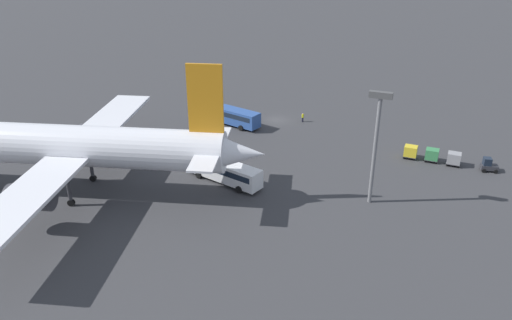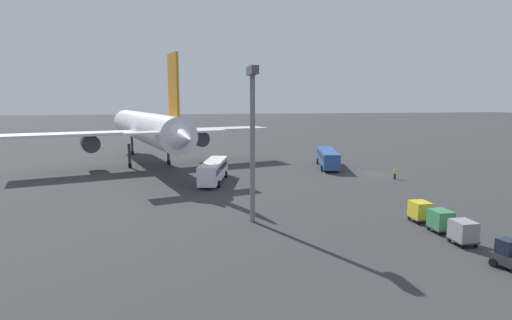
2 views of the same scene
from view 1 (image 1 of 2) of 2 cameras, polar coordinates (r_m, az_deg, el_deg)
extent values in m
plane|color=#38383A|center=(93.98, 2.39, 4.58)|extent=(600.00, 600.00, 0.00)
cylinder|color=silver|center=(70.14, -21.57, 1.62)|extent=(43.77, 16.71, 5.38)
cone|color=silver|center=(62.89, -2.15, 0.81)|extent=(8.02, 6.51, 4.84)
cube|color=silver|center=(59.43, -24.95, -3.96)|extent=(10.81, 20.98, 0.44)
cube|color=silver|center=(80.20, -16.11, 4.75)|extent=(10.81, 20.98, 0.44)
cube|color=orange|center=(61.03, -5.82, 6.97)|extent=(4.33, 1.50, 8.61)
cube|color=silver|center=(63.23, -5.18, 1.39)|extent=(6.64, 14.31, 0.28)
cylinder|color=#38383D|center=(63.09, -24.38, -3.91)|extent=(5.86, 4.24, 2.96)
cylinder|color=#38383D|center=(78.70, -17.64, 2.84)|extent=(5.86, 4.24, 2.96)
cylinder|color=#38383D|center=(68.35, -20.57, -3.34)|extent=(0.50, 0.50, 4.31)
cylinder|color=black|center=(69.13, -20.36, -4.58)|extent=(1.00, 0.72, 0.90)
cylinder|color=#38383D|center=(73.93, -18.30, -0.80)|extent=(0.50, 0.50, 4.31)
cylinder|color=black|center=(74.65, -18.12, -1.98)|extent=(1.00, 0.72, 0.90)
cube|color=#2D5199|center=(91.66, -3.18, 5.20)|extent=(13.18, 5.99, 2.62)
cube|color=#192333|center=(91.51, -3.19, 5.47)|extent=(12.19, 5.75, 0.84)
cylinder|color=black|center=(93.58, -5.61, 4.72)|extent=(1.04, 0.55, 1.00)
cylinder|color=black|center=(95.56, -4.48, 5.20)|extent=(1.04, 0.55, 1.00)
cylinder|color=black|center=(88.70, -1.75, 3.67)|extent=(1.04, 0.55, 1.00)
cylinder|color=black|center=(90.78, -0.64, 4.19)|extent=(1.04, 0.55, 1.00)
cube|color=white|center=(70.28, -3.68, -1.22)|extent=(12.15, 5.58, 2.63)
cube|color=#192333|center=(70.07, -3.69, -0.88)|extent=(11.24, 5.37, 0.84)
cylinder|color=black|center=(72.19, -6.57, -1.72)|extent=(1.04, 0.55, 1.00)
cylinder|color=black|center=(73.93, -5.17, -0.98)|extent=(1.04, 0.55, 1.00)
cylinder|color=black|center=(67.84, -1.99, -3.40)|extent=(1.04, 0.55, 1.00)
cylinder|color=black|center=(69.69, -0.62, -2.57)|extent=(1.04, 0.55, 1.00)
cube|color=#333338|center=(81.42, 25.09, -0.73)|extent=(2.61, 1.76, 0.70)
cube|color=#192333|center=(80.95, 24.92, -0.14)|extent=(1.30, 1.37, 1.10)
cylinder|color=black|center=(80.71, 24.59, -1.13)|extent=(0.63, 0.34, 0.60)
cylinder|color=black|center=(81.94, 24.38, -0.71)|extent=(0.63, 0.34, 0.60)
cylinder|color=black|center=(81.18, 25.73, -1.21)|extent=(0.63, 0.34, 0.60)
cylinder|color=black|center=(82.40, 25.50, -0.79)|extent=(0.63, 0.34, 0.60)
cylinder|color=#1E1E2D|center=(93.28, 5.35, 4.61)|extent=(0.32, 0.32, 0.85)
cylinder|color=yellow|center=(93.02, 5.37, 5.05)|extent=(0.38, 0.38, 0.65)
sphere|color=tan|center=(92.87, 5.38, 5.30)|extent=(0.24, 0.24, 0.24)
cube|color=#38383D|center=(81.25, 21.60, -0.32)|extent=(2.04, 1.74, 0.10)
cube|color=gray|center=(80.92, 21.70, 0.22)|extent=(1.94, 1.65, 1.60)
cylinder|color=black|center=(80.76, 21.02, -0.56)|extent=(0.36, 0.13, 0.36)
cylinder|color=black|center=(81.93, 21.08, -0.21)|extent=(0.36, 0.13, 0.36)
cylinder|color=black|center=(80.77, 22.08, -0.74)|extent=(0.36, 0.13, 0.36)
cylinder|color=black|center=(81.94, 22.13, -0.38)|extent=(0.36, 0.13, 0.36)
cube|color=#38383D|center=(81.44, 19.39, 0.09)|extent=(2.04, 1.74, 0.10)
cube|color=#38844C|center=(81.11, 19.48, 0.64)|extent=(1.94, 1.65, 1.60)
cylinder|color=black|center=(80.97, 18.80, -0.14)|extent=(0.36, 0.13, 0.36)
cylinder|color=black|center=(82.14, 18.89, 0.21)|extent=(0.36, 0.13, 0.36)
cylinder|color=black|center=(80.92, 19.86, -0.32)|extent=(0.36, 0.13, 0.36)
cylinder|color=black|center=(82.10, 19.93, 0.03)|extent=(0.36, 0.13, 0.36)
cube|color=#38383D|center=(81.56, 17.18, 0.45)|extent=(2.04, 1.74, 0.10)
cube|color=gold|center=(81.23, 17.25, 1.00)|extent=(1.94, 1.65, 1.60)
cylinder|color=black|center=(81.12, 16.57, 0.22)|extent=(0.36, 0.13, 0.36)
cylinder|color=black|center=(82.29, 16.70, 0.57)|extent=(0.36, 0.13, 0.36)
cylinder|color=black|center=(81.02, 17.63, 0.05)|extent=(0.36, 0.13, 0.36)
cylinder|color=black|center=(82.19, 17.74, 0.39)|extent=(0.36, 0.13, 0.36)
cylinder|color=slate|center=(64.44, 13.40, 0.84)|extent=(0.50, 0.50, 14.25)
cube|color=#4C4C4C|center=(61.83, 14.09, 7.22)|extent=(2.80, 0.70, 0.80)
camera|label=2|loc=(63.12, 48.26, -3.17)|focal=28.00mm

